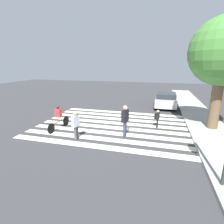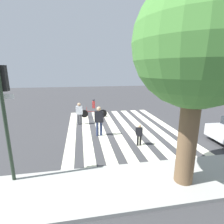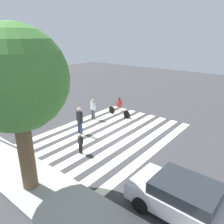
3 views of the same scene
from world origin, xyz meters
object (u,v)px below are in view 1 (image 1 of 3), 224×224
pedestrian_adult_tall_backpack (76,124)px  pedestrian_adult_blue_shirt (157,117)px  car_parked_dark_suv (166,100)px  pedestrian_child_with_backpack (125,119)px  cyclist_mid_street (58,116)px  street_tree (224,53)px

pedestrian_adult_tall_backpack → pedestrian_adult_blue_shirt: 5.38m
car_parked_dark_suv → pedestrian_child_with_backpack: bearing=-15.3°
pedestrian_adult_tall_backpack → cyclist_mid_street: size_ratio=0.73×
street_tree → pedestrian_adult_blue_shirt: size_ratio=5.63×
cyclist_mid_street → car_parked_dark_suv: 10.70m
street_tree → car_parked_dark_suv: street_tree is taller
pedestrian_child_with_backpack → cyclist_mid_street: pedestrian_child_with_backpack is taller
cyclist_mid_street → car_parked_dark_suv: cyclist_mid_street is taller
pedestrian_adult_tall_backpack → car_parked_dark_suv: size_ratio=0.40×
street_tree → cyclist_mid_street: street_tree is taller
pedestrian_adult_tall_backpack → pedestrian_adult_blue_shirt: (-3.16, 4.35, -0.23)m
pedestrian_adult_tall_backpack → pedestrian_adult_blue_shirt: bearing=142.1°
pedestrian_adult_tall_backpack → pedestrian_child_with_backpack: (-1.19, 2.54, 0.12)m
street_tree → cyclist_mid_street: 10.67m
pedestrian_adult_tall_backpack → pedestrian_child_with_backpack: 2.81m
street_tree → car_parked_dark_suv: (-5.73, -2.73, -4.04)m
pedestrian_adult_blue_shirt → pedestrian_child_with_backpack: (1.97, -1.80, 0.34)m
street_tree → pedestrian_child_with_backpack: 6.89m
pedestrian_adult_blue_shirt → pedestrian_child_with_backpack: 2.69m
street_tree → pedestrian_child_with_backpack: size_ratio=3.66×
pedestrian_adult_tall_backpack → street_tree: bearing=131.3°
pedestrian_adult_tall_backpack → pedestrian_adult_blue_shirt: size_ratio=1.37×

